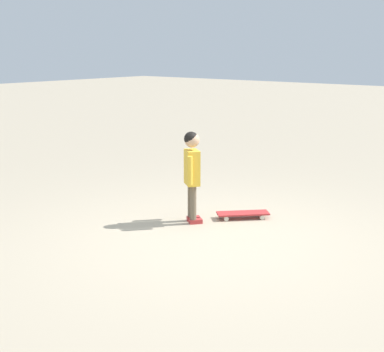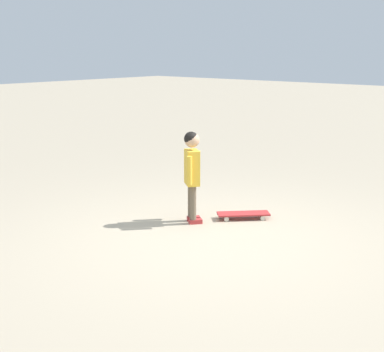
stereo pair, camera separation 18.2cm
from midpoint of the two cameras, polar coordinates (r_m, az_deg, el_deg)
name	(u,v)px [view 2 (the right image)]	position (r m, az deg, el deg)	size (l,w,h in m)	color
ground_plane	(211,240)	(5.89, 2.85, -6.61)	(50.00, 50.00, 0.00)	tan
child_person	(192,167)	(6.32, 0.84, 0.94)	(0.38, 0.28, 1.06)	brown
skateboard	(243,214)	(6.62, 6.07, -3.91)	(0.57, 0.56, 0.07)	#B22D2D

